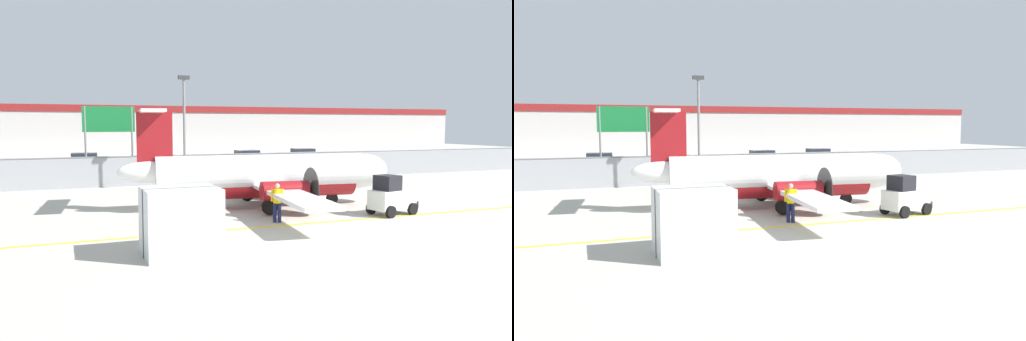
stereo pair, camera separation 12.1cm
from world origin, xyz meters
The scene contains 17 objects.
ground_plane centered at (0.00, 2.00, 0.00)m, with size 140.00×140.00×0.01m.
perimeter_fence centered at (0.00, 18.00, 1.12)m, with size 98.00×0.10×2.10m.
parking_lot_strip centered at (0.00, 29.50, 0.06)m, with size 98.00×17.00×0.12m.
background_building centered at (0.00, 47.99, 3.26)m, with size 91.00×8.10×6.50m.
commuter_airplane centered at (0.41, 6.66, 1.60)m, with size 14.24×16.08×4.92m.
baggage_tug centered at (4.97, 2.50, 0.86)m, with size 2.51×1.79×1.88m.
ground_crew_worker centered at (-0.79, 2.73, 0.95)m, with size 0.53×0.45×1.70m.
cargo_container centered at (-5.88, -1.07, 1.10)m, with size 2.44×2.01×2.20m.
traffic_cone_near_left centered at (-4.72, 9.42, 0.31)m, with size 0.36×0.36×0.64m.
traffic_cone_near_right centered at (-4.44, 7.03, 0.31)m, with size 0.36×0.36×0.64m.
parked_car_0 centered at (-12.96, 23.30, 0.89)m, with size 4.26×2.12×1.58m.
parked_car_1 centered at (-7.61, 30.49, 0.89)m, with size 4.32×2.27×1.58m.
parked_car_2 centered at (-0.73, 34.22, 0.89)m, with size 4.35×2.34×1.58m.
parked_car_3 centered at (7.81, 29.39, 0.89)m, with size 4.22×2.04×1.58m.
parked_car_4 centered at (14.36, 30.60, 0.89)m, with size 4.21×2.03×1.58m.
apron_light_pole centered at (-2.14, 14.21, 4.30)m, with size 0.70×0.30×7.27m.
highway_sign centered at (-6.22, 19.95, 4.14)m, with size 3.60×0.14×5.50m.
Camera 1 is at (-9.41, -16.79, 4.23)m, focal length 35.00 mm.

